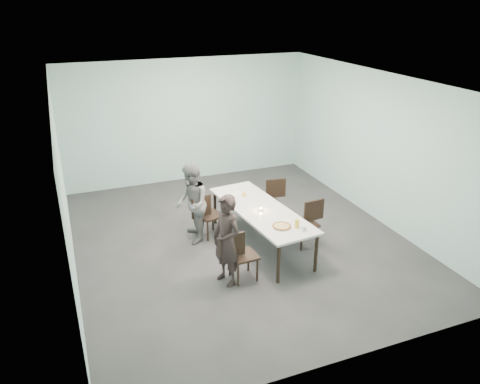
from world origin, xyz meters
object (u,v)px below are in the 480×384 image
object	(u,v)px
table	(261,211)
pizza	(282,226)
chair_far_right	(271,196)
tealight	(261,210)
chair_near_left	(239,253)
chair_far_left	(206,213)
amber_tumbler	(244,195)
beer_glass	(297,224)
diner_far	(192,204)
chair_near_right	(308,220)
water_tumbler	(304,228)
side_plate	(286,221)
diner_near	(227,241)

from	to	relation	value
table	pizza	world-z (taller)	pizza
chair_far_right	tealight	world-z (taller)	chair_far_right
table	chair_near_left	distance (m)	1.24
chair_far_left	amber_tumbler	world-z (taller)	chair_far_left
chair_near_left	pizza	world-z (taller)	chair_near_left
beer_glass	diner_far	bearing A→B (deg)	131.28
table	chair_near_right	distance (m)	0.91
chair_far_right	diner_far	bearing A→B (deg)	18.65
table	beer_glass	world-z (taller)	beer_glass
beer_glass	tealight	xyz separation A→B (m)	(-0.29, 0.84, -0.05)
beer_glass	chair_far_left	bearing A→B (deg)	124.07
chair_far_right	water_tumbler	bearing A→B (deg)	88.67
chair_near_right	chair_far_right	world-z (taller)	same
chair_far_right	side_plate	world-z (taller)	chair_far_right
chair_near_left	chair_far_left	bearing A→B (deg)	88.33
diner_far	amber_tumbler	world-z (taller)	diner_far
beer_glass	chair_near_right	bearing A→B (deg)	47.06
diner_near	water_tumbler	world-z (taller)	diner_near
tealight	chair_far_left	bearing A→B (deg)	136.07
chair_far_right	diner_near	bearing A→B (deg)	57.15
chair_near_left	pizza	xyz separation A→B (m)	(0.82, 0.12, 0.27)
diner_far	side_plate	size ratio (longest dim) A/B	8.47
beer_glass	water_tumbler	bearing A→B (deg)	-65.83
amber_tumbler	chair_near_left	bearing A→B (deg)	-114.73
chair_far_left	chair_far_right	xyz separation A→B (m)	(1.48, 0.29, 0.00)
chair_near_right	pizza	size ratio (longest dim) A/B	2.56
chair_near_right	diner_near	bearing A→B (deg)	13.91
table	beer_glass	bearing A→B (deg)	-74.67
diner_near	water_tumbler	bearing A→B (deg)	64.28
table	water_tumbler	bearing A→B (deg)	-73.49
chair_far_left	amber_tumbler	size ratio (longest dim) A/B	10.88
pizza	tealight	world-z (taller)	tealight
diner_far	water_tumbler	xyz separation A→B (m)	(1.43, -1.70, 0.03)
table	diner_near	distance (m)	1.36
diner_near	pizza	xyz separation A→B (m)	(1.03, 0.12, 0.00)
pizza	tealight	size ratio (longest dim) A/B	6.07
pizza	side_plate	bearing A→B (deg)	46.23
chair_near_right	pizza	xyz separation A→B (m)	(-0.82, -0.53, 0.27)
tealight	chair_near_right	bearing A→B (deg)	-12.88
chair_far_right	beer_glass	xyz separation A→B (m)	(-0.40, -1.89, 0.32)
chair_near_right	diner_near	xyz separation A→B (m)	(-1.85, -0.64, 0.26)
chair_near_left	beer_glass	world-z (taller)	beer_glass
chair_far_right	tealight	distance (m)	1.29
chair_far_left	beer_glass	xyz separation A→B (m)	(1.08, -1.60, 0.32)
water_tumbler	amber_tumbler	distance (m)	1.72
beer_glass	side_plate	bearing A→B (deg)	100.98
chair_near_left	tealight	size ratio (longest dim) A/B	15.54
diner_far	chair_far_left	bearing A→B (deg)	105.11
diner_near	tealight	world-z (taller)	diner_near
diner_far	pizza	size ratio (longest dim) A/B	4.48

